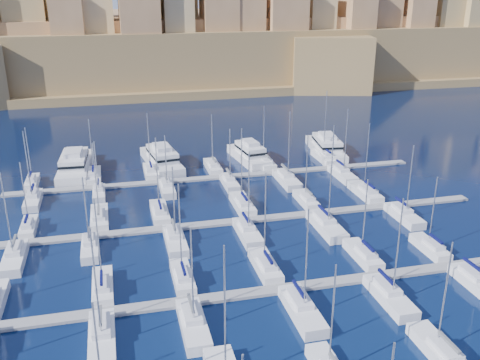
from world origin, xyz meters
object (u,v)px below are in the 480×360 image
object	(u,v)px
sailboat_4	(440,351)
motor_yacht_b	(162,159)
motor_yacht_c	(249,154)
motor_yacht_a	(75,164)
motor_yacht_d	(326,147)

from	to	relation	value
sailboat_4	motor_yacht_b	size ratio (longest dim) A/B	0.71
sailboat_4	motor_yacht_c	xyz separation A→B (m)	(-2.69, 69.82, 0.99)
motor_yacht_a	motor_yacht_c	xyz separation A→B (m)	(37.71, -1.81, 0.00)
motor_yacht_a	motor_yacht_d	size ratio (longest dim) A/B	1.05
motor_yacht_c	sailboat_4	bearing A→B (deg)	-87.80
motor_yacht_c	motor_yacht_d	world-z (taller)	same
motor_yacht_a	motor_yacht_c	world-z (taller)	same
motor_yacht_c	motor_yacht_d	distance (m)	19.00
motor_yacht_d	motor_yacht_b	bearing A→B (deg)	179.92
motor_yacht_a	motor_yacht_d	bearing A→B (deg)	-0.57
motor_yacht_b	motor_yacht_c	size ratio (longest dim) A/B	1.17
sailboat_4	motor_yacht_d	world-z (taller)	sailboat_4
sailboat_4	motor_yacht_d	bearing A→B (deg)	77.11
motor_yacht_a	motor_yacht_c	size ratio (longest dim) A/B	1.22
sailboat_4	motor_yacht_c	distance (m)	69.88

